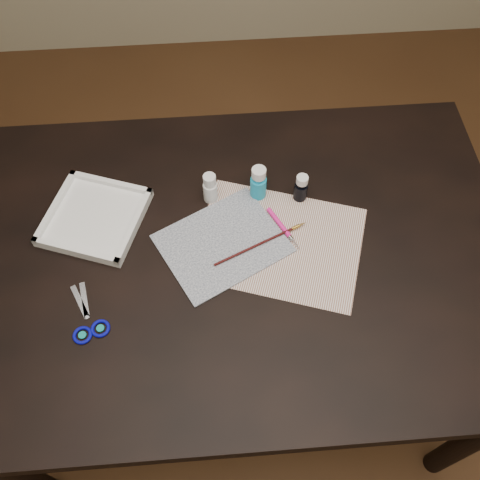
{
  "coord_description": "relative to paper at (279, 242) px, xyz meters",
  "views": [
    {
      "loc": [
        -0.05,
        -0.65,
        1.83
      ],
      "look_at": [
        0.0,
        0.0,
        0.8
      ],
      "focal_mm": 40.0,
      "sensor_mm": 36.0,
      "label": 1
    }
  ],
  "objects": [
    {
      "name": "ground",
      "position": [
        -0.09,
        -0.02,
        -0.76
      ],
      "size": [
        3.5,
        3.5,
        0.02
      ],
      "primitive_type": "cube",
      "color": "#422614",
      "rests_on": "ground"
    },
    {
      "name": "paint_bottle_cyan",
      "position": [
        -0.04,
        0.15,
        0.05
      ],
      "size": [
        0.04,
        0.04,
        0.1
      ],
      "primitive_type": "cylinder",
      "rotation": [
        0.0,
        0.0,
        -0.03
      ],
      "color": "#18A2CE",
      "rests_on": "table"
    },
    {
      "name": "scissors",
      "position": [
        -0.45,
        -0.15,
        0.0
      ],
      "size": [
        0.15,
        0.18,
        0.01
      ],
      "primitive_type": null,
      "rotation": [
        0.0,
        0.0,
        2.02
      ],
      "color": "silver",
      "rests_on": "table"
    },
    {
      "name": "canvas",
      "position": [
        -0.13,
        0.01,
        0.0
      ],
      "size": [
        0.35,
        0.32,
        0.0
      ],
      "primitive_type": "cube",
      "rotation": [
        0.0,
        0.0,
        0.48
      ],
      "color": "#111A37",
      "rests_on": "paper"
    },
    {
      "name": "palette_tray",
      "position": [
        -0.44,
        0.1,
        0.01
      ],
      "size": [
        0.28,
        0.28,
        0.03
      ],
      "primitive_type": "cube",
      "rotation": [
        0.0,
        0.0,
        -0.35
      ],
      "color": "white",
      "rests_on": "table"
    },
    {
      "name": "paint_bottle_navy",
      "position": [
        0.07,
        0.13,
        0.04
      ],
      "size": [
        0.04,
        0.04,
        0.08
      ],
      "primitive_type": "cylinder",
      "rotation": [
        0.0,
        0.0,
        0.11
      ],
      "color": "black",
      "rests_on": "table"
    },
    {
      "name": "paint_bottle_white",
      "position": [
        -0.16,
        0.14,
        0.04
      ],
      "size": [
        0.04,
        0.04,
        0.09
      ],
      "primitive_type": "cylinder",
      "rotation": [
        0.0,
        0.0,
        0.02
      ],
      "color": "white",
      "rests_on": "table"
    },
    {
      "name": "paper",
      "position": [
        0.0,
        0.0,
        0.0
      ],
      "size": [
        0.46,
        0.4,
        0.0
      ],
      "primitive_type": "cube",
      "rotation": [
        0.0,
        0.0,
        -0.32
      ],
      "color": "white",
      "rests_on": "table"
    },
    {
      "name": "paintbrush",
      "position": [
        -0.04,
        -0.0,
        0.01
      ],
      "size": [
        0.23,
        0.11,
        0.01
      ],
      "primitive_type": null,
      "rotation": [
        0.0,
        0.0,
        0.42
      ],
      "color": "black",
      "rests_on": "canvas"
    },
    {
      "name": "table",
      "position": [
        -0.09,
        -0.02,
        -0.38
      ],
      "size": [
        1.3,
        0.9,
        0.75
      ],
      "primitive_type": "cube",
      "color": "black",
      "rests_on": "ground"
    },
    {
      "name": "craft_knife",
      "position": [
        0.02,
        0.03,
        0.01
      ],
      "size": [
        0.07,
        0.13,
        0.01
      ],
      "primitive_type": null,
      "rotation": [
        0.0,
        0.0,
        -1.1
      ],
      "color": "#F11E8F",
      "rests_on": "paper"
    }
  ]
}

